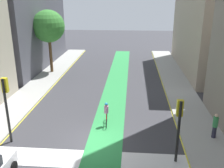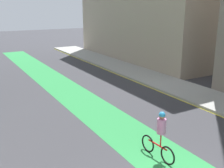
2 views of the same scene
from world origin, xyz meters
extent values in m
torus|color=black|center=(0.67, 2.96, 0.34)|extent=(0.10, 0.68, 0.68)
torus|color=black|center=(0.73, 1.91, 0.34)|extent=(0.10, 0.68, 0.68)
cylinder|color=red|center=(0.70, 2.43, 0.52)|extent=(0.12, 0.95, 0.06)
cylinder|color=red|center=(0.71, 2.28, 0.79)|extent=(0.05, 0.05, 0.50)
cylinder|color=#BF72A5|center=(0.71, 2.28, 1.31)|extent=(0.32, 0.32, 0.55)
sphere|color=#8C6647|center=(0.71, 2.28, 1.70)|extent=(0.22, 0.22, 0.22)
sphere|color=#268CCC|center=(0.71, 2.28, 1.74)|extent=(0.23, 0.23, 0.23)
camera|label=1|loc=(2.50, -14.63, 9.17)|focal=40.49mm
camera|label=2|loc=(-5.20, -4.49, 5.38)|focal=43.95mm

